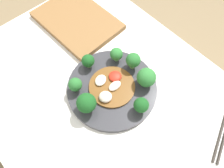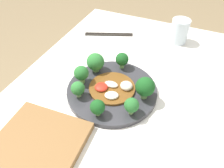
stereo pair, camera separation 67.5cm
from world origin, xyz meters
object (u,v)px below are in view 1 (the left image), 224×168
at_px(plate, 112,88).
at_px(chopsticks, 224,130).
at_px(broccoli_east, 141,105).
at_px(broccoli_southwest, 75,85).
at_px(broccoli_north, 133,60).
at_px(broccoli_south, 86,103).
at_px(cutting_board, 77,21).
at_px(broccoli_northeast, 146,78).
at_px(broccoli_northwest, 116,54).
at_px(stirfry_center, 111,86).
at_px(broccoli_west, 88,61).

xyz_separation_m(plate, chopsticks, (0.31, 0.15, -0.00)).
xyz_separation_m(broccoli_east, broccoli_southwest, (-0.17, -0.10, -0.00)).
relative_size(broccoli_southwest, broccoli_north, 0.85).
xyz_separation_m(broccoli_south, cutting_board, (-0.30, 0.19, -0.05)).
bearing_deg(chopsticks, cutting_board, -174.41).
xyz_separation_m(broccoli_northeast, cutting_board, (-0.35, 0.01, -0.04)).
height_order(broccoli_northwest, broccoli_southwest, same).
distance_m(plate, cutting_board, 0.31).
xyz_separation_m(broccoli_east, broccoli_south, (-0.10, -0.11, 0.01)).
distance_m(broccoli_east, chopsticks, 0.25).
height_order(plate, stirfry_center, stirfry_center).
distance_m(broccoli_south, broccoli_northeast, 0.19).
bearing_deg(broccoli_northeast, broccoli_west, -151.77).
bearing_deg(broccoli_north, plate, -83.58).
relative_size(broccoli_northwest, stirfry_center, 0.36).
height_order(broccoli_southwest, broccoli_north, broccoli_north).
distance_m(broccoli_northeast, chopsticks, 0.26).
height_order(broccoli_east, chopsticks, broccoli_east).
height_order(broccoli_west, broccoli_north, broccoli_north).
bearing_deg(plate, broccoli_southwest, -127.64).
distance_m(plate, broccoli_east, 0.12).
relative_size(broccoli_northwest, cutting_board, 0.17).
bearing_deg(broccoli_west, plate, 2.46).
height_order(broccoli_northeast, cutting_board, broccoli_northeast).
distance_m(broccoli_northwest, broccoli_south, 0.19).
bearing_deg(chopsticks, broccoli_north, -170.85).
bearing_deg(broccoli_north, broccoli_northeast, -10.99).
bearing_deg(cutting_board, broccoli_west, -26.79).
height_order(plate, cutting_board, cutting_board).
distance_m(broccoli_northwest, broccoli_north, 0.06).
bearing_deg(broccoli_south, broccoli_northeast, 74.07).
bearing_deg(broccoli_southwest, stirfry_center, 52.04).
bearing_deg(chopsticks, broccoli_northwest, -169.35).
height_order(broccoli_southwest, cutting_board, broccoli_southwest).
bearing_deg(cutting_board, stirfry_center, -17.74).
relative_size(broccoli_east, chopsticks, 0.29).
distance_m(broccoli_south, broccoli_north, 0.20).
bearing_deg(broccoli_northwest, chopsticks, 10.65).
xyz_separation_m(broccoli_east, chopsticks, (0.20, 0.14, -0.05)).
relative_size(broccoli_west, broccoli_southwest, 0.97).
height_order(plate, broccoli_northwest, broccoli_northwest).
relative_size(broccoli_south, stirfry_center, 0.50).
relative_size(broccoli_northwest, broccoli_north, 0.83).
xyz_separation_m(broccoli_southwest, broccoli_south, (0.07, -0.01, 0.01)).
bearing_deg(broccoli_west, stirfry_center, 0.60).
bearing_deg(cutting_board, broccoli_east, -11.08).
relative_size(broccoli_northeast, cutting_board, 0.22).
relative_size(broccoli_north, chopsticks, 0.32).
xyz_separation_m(broccoli_east, cutting_board, (-0.40, 0.08, -0.04)).
bearing_deg(stirfry_center, broccoli_southwest, -127.96).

